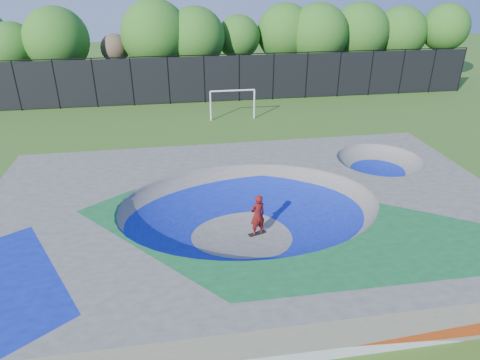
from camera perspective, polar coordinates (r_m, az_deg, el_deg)
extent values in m
plane|color=#345D19|center=(18.60, 1.21, -7.07)|extent=(120.00, 120.00, 0.00)
cube|color=gray|center=(18.21, 1.23, -5.08)|extent=(22.00, 14.00, 1.50)
imported|color=red|center=(18.05, 2.36, -4.71)|extent=(0.79, 0.64, 1.88)
cube|color=black|center=(18.53, 2.31, -7.14)|extent=(0.81, 0.44, 0.05)
cylinder|color=white|center=(32.63, -3.93, 9.80)|extent=(0.12, 0.12, 2.23)
cylinder|color=white|center=(33.09, 1.92, 10.07)|extent=(0.12, 0.12, 2.23)
cylinder|color=white|center=(32.53, -1.00, 11.83)|extent=(3.34, 0.12, 0.12)
cylinder|color=black|center=(39.14, -27.64, 11.03)|extent=(0.09, 0.09, 4.00)
cylinder|color=black|center=(38.32, -23.32, 11.59)|extent=(0.09, 0.09, 4.00)
cylinder|color=black|center=(37.73, -18.83, 12.11)|extent=(0.09, 0.09, 4.00)
cylinder|color=black|center=(37.36, -14.20, 12.56)|extent=(0.09, 0.09, 4.00)
cylinder|color=black|center=(37.23, -9.49, 12.94)|extent=(0.09, 0.09, 4.00)
cylinder|color=black|center=(37.35, -4.77, 13.23)|extent=(0.09, 0.09, 4.00)
cylinder|color=black|center=(37.70, -0.10, 13.44)|extent=(0.09, 0.09, 4.00)
cylinder|color=black|center=(38.29, 4.46, 13.56)|extent=(0.09, 0.09, 4.00)
cylinder|color=black|center=(39.09, 8.87, 13.59)|extent=(0.09, 0.09, 4.00)
cylinder|color=black|center=(40.11, 13.07, 13.55)|extent=(0.09, 0.09, 4.00)
cylinder|color=black|center=(41.32, 17.04, 13.45)|extent=(0.09, 0.09, 4.00)
cylinder|color=black|center=(42.71, 20.77, 13.30)|extent=(0.09, 0.09, 4.00)
cylinder|color=black|center=(44.25, 24.24, 13.11)|extent=(0.09, 0.09, 4.00)
cylinder|color=black|center=(45.95, 27.47, 12.89)|extent=(0.09, 0.09, 4.00)
cube|color=black|center=(37.35, -4.77, 13.23)|extent=(48.00, 0.03, 3.80)
cylinder|color=black|center=(36.96, -4.89, 16.26)|extent=(48.00, 0.08, 0.08)
cylinder|color=#4A3625|center=(43.67, -27.27, 11.52)|extent=(0.44, 0.44, 2.73)
sphere|color=#2A651A|center=(43.17, -28.09, 15.31)|extent=(4.31, 4.31, 4.31)
cylinder|color=#4A3625|center=(42.42, -22.43, 12.18)|extent=(0.44, 0.44, 2.88)
sphere|color=#2A651A|center=(41.85, -23.26, 16.81)|extent=(5.51, 5.51, 5.51)
cylinder|color=#4A3625|center=(43.03, -15.90, 13.23)|extent=(0.44, 0.44, 2.80)
sphere|color=brown|center=(42.60, -16.32, 16.50)|extent=(2.60, 2.60, 2.60)
cylinder|color=#4A3625|center=(41.15, -10.83, 13.37)|extent=(0.44, 0.44, 3.04)
sphere|color=#2A651A|center=(40.53, -11.29, 18.54)|extent=(5.95, 5.95, 5.95)
cylinder|color=#4A3625|center=(41.21, -5.75, 13.64)|extent=(0.44, 0.44, 2.94)
sphere|color=#2A651A|center=(40.63, -5.98, 18.41)|extent=(5.32, 5.32, 5.32)
cylinder|color=#4A3625|center=(43.08, -0.20, 14.43)|extent=(0.44, 0.44, 3.14)
sphere|color=#2A651A|center=(42.58, -0.21, 18.52)|extent=(4.07, 4.07, 4.07)
cylinder|color=#4A3625|center=(44.55, 5.81, 14.52)|extent=(0.44, 0.44, 2.89)
sphere|color=#2A651A|center=(44.00, 6.02, 18.98)|extent=(5.46, 5.46, 5.46)
cylinder|color=#4A3625|center=(44.20, 10.01, 14.08)|extent=(0.44, 0.44, 2.74)
sphere|color=#2A651A|center=(43.64, 10.37, 18.59)|extent=(5.71, 5.71, 5.71)
cylinder|color=#4A3625|center=(46.66, 15.11, 14.14)|extent=(0.44, 0.44, 2.63)
sphere|color=#2A651A|center=(46.13, 15.62, 18.37)|extent=(5.79, 5.79, 5.79)
cylinder|color=#4A3625|center=(48.44, 19.93, 13.97)|extent=(0.44, 0.44, 2.70)
sphere|color=#2A651A|center=(47.95, 20.55, 17.84)|extent=(5.27, 5.27, 5.27)
cylinder|color=#4A3625|center=(49.42, 24.93, 13.88)|extent=(0.44, 0.44, 3.60)
sphere|color=#2A651A|center=(48.95, 25.72, 17.85)|extent=(4.55, 4.55, 4.55)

